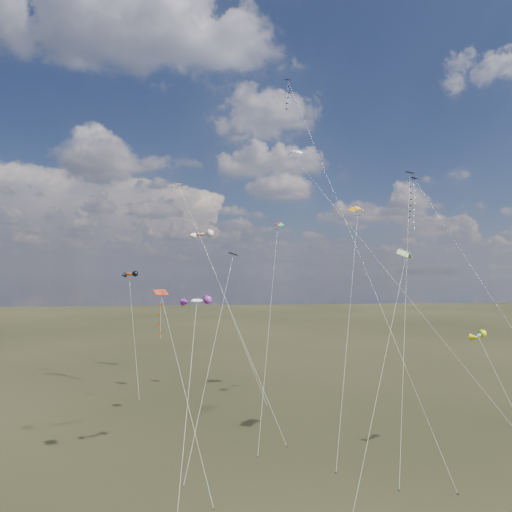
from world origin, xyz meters
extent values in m
plane|color=black|center=(0.00, 0.00, 0.00)|extent=(400.00, 400.00, 0.00)
cube|color=black|center=(18.35, 15.30, 29.04)|extent=(1.31, 1.32, 0.34)
cylinder|color=silver|center=(13.63, 6.61, 14.52)|extent=(9.46, 17.41, 29.05)
cube|color=#332316|center=(8.92, -2.08, 0.06)|extent=(0.10, 0.10, 0.12)
cube|color=#0C0C4F|center=(4.12, 18.90, 41.23)|extent=(0.89, 0.86, 0.25)
cylinder|color=silver|center=(8.64, 7.86, 20.62)|extent=(9.07, 22.10, 41.24)
cube|color=#332316|center=(13.16, -3.17, 0.06)|extent=(0.10, 0.10, 0.12)
cube|color=black|center=(-3.00, 14.21, 19.09)|extent=(1.09, 1.13, 0.35)
cylinder|color=silver|center=(-5.42, 7.37, 9.54)|extent=(4.86, 13.72, 19.10)
cube|color=#332316|center=(-7.83, 0.52, 0.06)|extent=(0.10, 0.10, 0.12)
cube|color=#B43112|center=(-10.01, 3.82, 15.32)|extent=(1.40, 1.36, 0.43)
cylinder|color=silver|center=(-7.75, 0.28, 7.66)|extent=(4.54, 7.10, 15.33)
cube|color=#332316|center=(-5.50, -3.26, 0.06)|extent=(0.10, 0.10, 0.12)
cube|color=#100D54|center=(20.01, 17.66, 28.89)|extent=(0.74, 0.76, 0.21)
cylinder|color=silver|center=(23.02, 6.89, 14.45)|extent=(6.04, 21.57, 28.91)
cube|color=#C55A19|center=(-9.88, 28.13, 29.53)|extent=(0.91, 0.87, 0.30)
cylinder|color=silver|center=(-4.00, 17.90, 14.76)|extent=(11.78, 20.48, 29.54)
cube|color=#332316|center=(1.87, 7.68, 0.06)|extent=(0.10, 0.10, 0.12)
cylinder|color=silver|center=(9.62, 11.99, 12.85)|extent=(9.42, 20.96, 25.72)
cube|color=#332316|center=(4.92, 1.53, 0.06)|extent=(0.10, 0.10, 0.12)
cylinder|color=silver|center=(13.58, 8.26, 16.17)|extent=(17.02, 22.39, 32.35)
cylinder|color=silver|center=(8.58, 0.16, 9.57)|extent=(9.05, 10.89, 19.15)
cylinder|color=silver|center=(1.24, 15.22, 11.85)|extent=(5.07, 19.29, 23.71)
cube|color=#332316|center=(-1.28, 5.58, 0.06)|extent=(0.10, 0.10, 0.12)
ellipsoid|color=#BF4108|center=(-17.55, 34.32, 16.72)|extent=(2.78, 2.24, 0.98)
cylinder|color=silver|center=(-16.09, 29.88, 8.36)|extent=(2.95, 8.90, 16.73)
cube|color=#332316|center=(-14.63, 25.44, 0.06)|extent=(0.10, 0.10, 0.12)
ellipsoid|color=silver|center=(-6.90, 5.67, 14.42)|extent=(2.62, 2.08, 0.87)
cylinder|color=silver|center=(-7.48, 0.03, 7.21)|extent=(1.18, 11.29, 14.43)
ellipsoid|color=red|center=(-6.76, 39.67, 23.32)|extent=(3.91, 2.80, 1.46)
cylinder|color=silver|center=(-2.47, 30.32, 11.66)|extent=(8.62, 18.72, 23.34)
cube|color=#332316|center=(1.82, 20.98, 0.06)|extent=(0.10, 0.10, 0.12)
ellipsoid|color=#247AC3|center=(19.24, 3.38, 11.16)|extent=(2.18, 2.00, 0.84)
camera|label=1|loc=(-6.31, -36.67, 17.08)|focal=32.00mm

